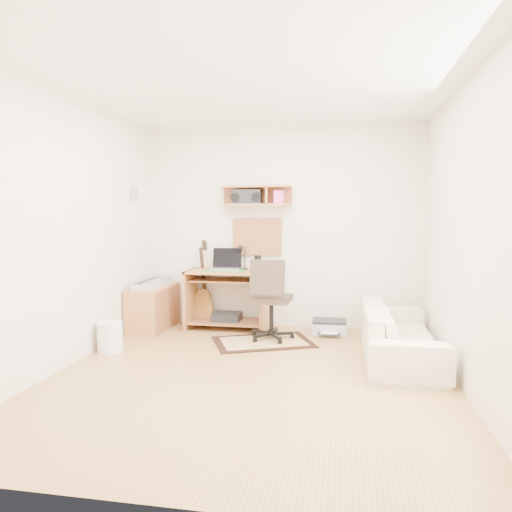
% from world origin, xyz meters
% --- Properties ---
extents(floor, '(3.60, 4.00, 0.01)m').
position_xyz_m(floor, '(0.00, 0.00, -0.01)').
color(floor, '#B7854C').
rests_on(floor, ground).
extents(ceiling, '(3.60, 4.00, 0.01)m').
position_xyz_m(ceiling, '(0.00, 0.00, 2.60)').
color(ceiling, white).
rests_on(ceiling, ground).
extents(back_wall, '(3.60, 0.01, 2.60)m').
position_xyz_m(back_wall, '(0.00, 2.00, 1.30)').
color(back_wall, silver).
rests_on(back_wall, ground).
extents(left_wall, '(0.01, 4.00, 2.60)m').
position_xyz_m(left_wall, '(-1.80, 0.00, 1.30)').
color(left_wall, silver).
rests_on(left_wall, ground).
extents(right_wall, '(0.01, 4.00, 2.60)m').
position_xyz_m(right_wall, '(1.80, 0.00, 1.30)').
color(right_wall, silver).
rests_on(right_wall, ground).
extents(wall_shelf, '(0.90, 0.25, 0.26)m').
position_xyz_m(wall_shelf, '(-0.30, 1.88, 1.70)').
color(wall_shelf, '#C17B44').
rests_on(wall_shelf, back_wall).
extents(cork_board, '(0.64, 0.03, 0.49)m').
position_xyz_m(cork_board, '(-0.30, 1.98, 1.17)').
color(cork_board, '#A97F54').
rests_on(cork_board, back_wall).
extents(wall_photo, '(0.02, 0.20, 0.15)m').
position_xyz_m(wall_photo, '(-1.79, 1.50, 1.72)').
color(wall_photo, '#4C8CBF').
rests_on(wall_photo, left_wall).
extents(desk, '(1.00, 0.55, 0.75)m').
position_xyz_m(desk, '(-0.65, 1.73, 0.38)').
color(desk, '#C17B44').
rests_on(desk, floor).
extents(laptop, '(0.40, 0.40, 0.29)m').
position_xyz_m(laptop, '(-0.66, 1.71, 0.89)').
color(laptop, silver).
rests_on(laptop, desk).
extents(speaker, '(0.09, 0.09, 0.20)m').
position_xyz_m(speaker, '(-0.24, 1.68, 0.85)').
color(speaker, black).
rests_on(speaker, desk).
extents(desk_lamp, '(0.10, 0.10, 0.31)m').
position_xyz_m(desk_lamp, '(-0.44, 1.87, 0.91)').
color(desk_lamp, black).
rests_on(desk_lamp, desk).
extents(pencil_cup, '(0.07, 0.07, 0.10)m').
position_xyz_m(pencil_cup, '(-0.33, 1.83, 0.80)').
color(pencil_cup, navy).
rests_on(pencil_cup, desk).
extents(boombox, '(0.37, 0.17, 0.19)m').
position_xyz_m(boombox, '(-0.42, 1.87, 1.68)').
color(boombox, black).
rests_on(boombox, wall_shelf).
extents(rug, '(1.29, 1.10, 0.01)m').
position_xyz_m(rug, '(-0.08, 1.13, 0.01)').
color(rug, beige).
rests_on(rug, floor).
extents(task_chair, '(0.53, 0.53, 0.97)m').
position_xyz_m(task_chair, '(-0.01, 1.27, 0.48)').
color(task_chair, '#372B20').
rests_on(task_chair, floor).
extents(cabinet, '(0.40, 0.90, 0.55)m').
position_xyz_m(cabinet, '(-1.58, 1.55, 0.28)').
color(cabinet, '#C17B44').
rests_on(cabinet, floor).
extents(music_keyboard, '(0.25, 0.80, 0.07)m').
position_xyz_m(music_keyboard, '(-1.58, 1.55, 0.58)').
color(music_keyboard, '#B2B5BA').
rests_on(music_keyboard, cabinet).
extents(guitar, '(0.33, 0.25, 1.13)m').
position_xyz_m(guitar, '(-1.02, 1.86, 0.56)').
color(guitar, '#AB7834').
rests_on(guitar, floor).
extents(waste_basket, '(0.35, 0.35, 0.32)m').
position_xyz_m(waste_basket, '(-1.63, 0.48, 0.16)').
color(waste_basket, white).
rests_on(waste_basket, floor).
extents(printer, '(0.43, 0.34, 0.16)m').
position_xyz_m(printer, '(0.65, 1.68, 0.09)').
color(printer, '#A5A8AA').
rests_on(printer, floor).
extents(sofa, '(0.53, 1.81, 0.71)m').
position_xyz_m(sofa, '(1.38, 0.81, 0.35)').
color(sofa, beige).
rests_on(sofa, floor).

